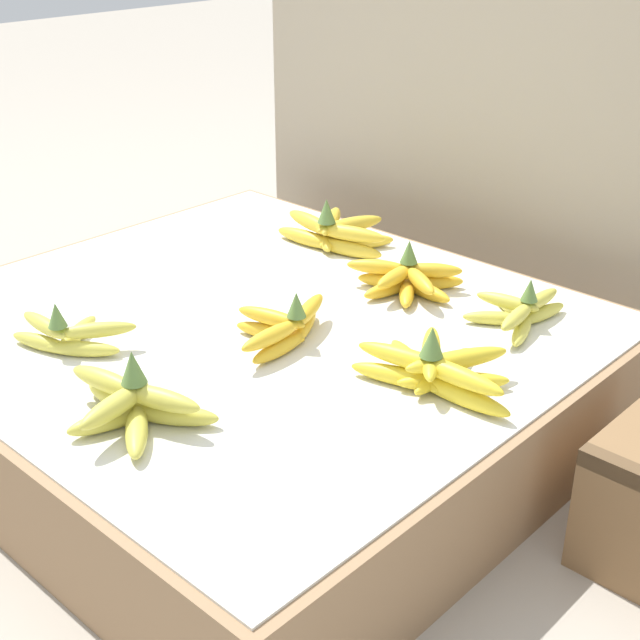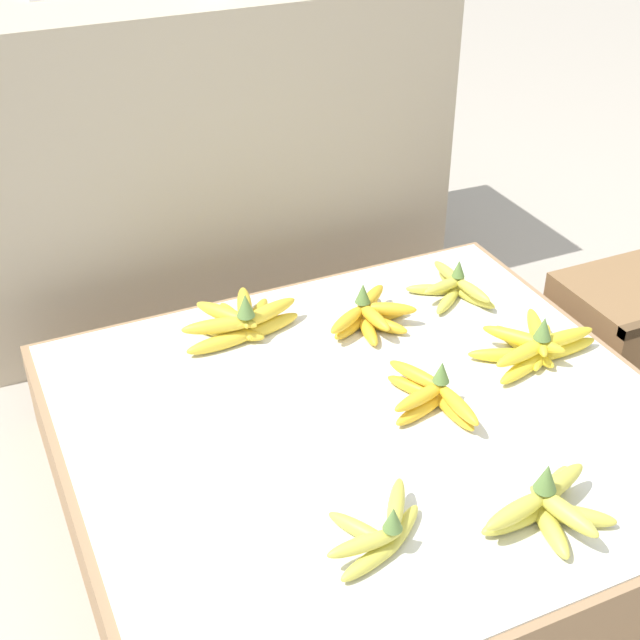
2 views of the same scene
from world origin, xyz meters
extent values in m
plane|color=#A89E8E|center=(0.00, 0.00, 0.00)|extent=(10.00, 10.00, 0.00)
cube|color=#997551|center=(0.00, 0.00, 0.10)|extent=(1.07, 0.98, 0.19)
cube|color=silver|center=(0.00, 0.00, 0.19)|extent=(1.04, 0.95, 0.00)
cube|color=tan|center=(-0.03, 0.89, 0.38)|extent=(1.14, 0.49, 0.76)
cube|color=olive|center=(0.75, 0.16, 0.10)|extent=(0.29, 0.27, 0.19)
ellipsoid|color=gold|center=(-0.09, -0.27, 0.21)|extent=(0.11, 0.09, 0.02)
ellipsoid|color=gold|center=(-0.14, -0.25, 0.21)|extent=(0.08, 0.12, 0.02)
ellipsoid|color=gold|center=(-0.16, -0.30, 0.21)|extent=(0.12, 0.06, 0.02)
ellipsoid|color=gold|center=(-0.09, -0.24, 0.23)|extent=(0.09, 0.11, 0.02)
ellipsoid|color=gold|center=(-0.16, -0.29, 0.23)|extent=(0.12, 0.03, 0.02)
cone|color=#5B7F3D|center=(-0.12, -0.29, 0.27)|extent=(0.03, 0.03, 0.04)
ellipsoid|color=gold|center=(0.08, -0.32, 0.21)|extent=(0.13, 0.03, 0.03)
ellipsoid|color=gold|center=(0.12, -0.36, 0.21)|extent=(0.06, 0.13, 0.03)
ellipsoid|color=gold|center=(0.16, -0.35, 0.21)|extent=(0.12, 0.10, 0.03)
ellipsoid|color=gold|center=(0.17, -0.30, 0.21)|extent=(0.13, 0.10, 0.03)
ellipsoid|color=gold|center=(0.07, -0.33, 0.24)|extent=(0.13, 0.05, 0.03)
ellipsoid|color=gold|center=(0.13, -0.36, 0.24)|extent=(0.06, 0.13, 0.03)
ellipsoid|color=gold|center=(0.16, -0.31, 0.24)|extent=(0.13, 0.07, 0.03)
cone|color=#5B7F3D|center=(0.12, -0.32, 0.28)|extent=(0.04, 0.04, 0.05)
ellipsoid|color=gold|center=(0.10, 0.02, 0.21)|extent=(0.08, 0.12, 0.03)
ellipsoid|color=gold|center=(0.08, -0.03, 0.21)|extent=(0.13, 0.06, 0.03)
ellipsoid|color=gold|center=(0.13, -0.06, 0.21)|extent=(0.03, 0.13, 0.03)
ellipsoid|color=gold|center=(0.11, 0.03, 0.23)|extent=(0.07, 0.12, 0.03)
ellipsoid|color=gold|center=(0.08, -0.03, 0.23)|extent=(0.13, 0.05, 0.03)
ellipsoid|color=gold|center=(0.13, -0.07, 0.23)|extent=(0.03, 0.13, 0.03)
cone|color=#5B7F3D|center=(0.13, -0.02, 0.27)|extent=(0.03, 0.03, 0.04)
ellipsoid|color=yellow|center=(0.42, 0.02, 0.21)|extent=(0.17, 0.03, 0.03)
ellipsoid|color=yellow|center=(0.39, 0.04, 0.21)|extent=(0.14, 0.14, 0.03)
ellipsoid|color=yellow|center=(0.36, 0.06, 0.21)|extent=(0.05, 0.17, 0.03)
ellipsoid|color=yellow|center=(0.32, 0.04, 0.21)|extent=(0.16, 0.10, 0.03)
ellipsoid|color=yellow|center=(0.33, 0.00, 0.21)|extent=(0.17, 0.08, 0.03)
ellipsoid|color=yellow|center=(0.41, 0.01, 0.24)|extent=(0.17, 0.03, 0.03)
ellipsoid|color=yellow|center=(0.39, 0.05, 0.24)|extent=(0.10, 0.16, 0.03)
ellipsoid|color=yellow|center=(0.35, 0.04, 0.24)|extent=(0.12, 0.15, 0.03)
ellipsoid|color=yellow|center=(0.33, 0.01, 0.24)|extent=(0.17, 0.06, 0.03)
cone|color=#5B7F3D|center=(0.37, 0.01, 0.28)|extent=(0.03, 0.03, 0.05)
ellipsoid|color=gold|center=(-0.07, 0.33, 0.21)|extent=(0.15, 0.06, 0.03)
ellipsoid|color=gold|center=(-0.08, 0.37, 0.21)|extent=(0.12, 0.14, 0.03)
ellipsoid|color=gold|center=(-0.12, 0.37, 0.21)|extent=(0.04, 0.15, 0.03)
ellipsoid|color=gold|center=(-0.15, 0.34, 0.21)|extent=(0.13, 0.12, 0.03)
ellipsoid|color=gold|center=(-0.17, 0.31, 0.21)|extent=(0.15, 0.04, 0.03)
ellipsoid|color=gold|center=(-0.07, 0.33, 0.24)|extent=(0.15, 0.08, 0.03)
ellipsoid|color=gold|center=(-0.10, 0.37, 0.24)|extent=(0.07, 0.15, 0.03)
ellipsoid|color=gold|center=(-0.14, 0.36, 0.24)|extent=(0.11, 0.14, 0.03)
ellipsoid|color=gold|center=(-0.17, 0.33, 0.24)|extent=(0.15, 0.06, 0.03)
cone|color=#5B7F3D|center=(-0.12, 0.32, 0.28)|extent=(0.04, 0.04, 0.05)
ellipsoid|color=gold|center=(0.09, 0.26, 0.21)|extent=(0.11, 0.08, 0.03)
ellipsoid|color=gold|center=(0.11, 0.23, 0.21)|extent=(0.05, 0.12, 0.03)
ellipsoid|color=gold|center=(0.15, 0.24, 0.21)|extent=(0.09, 0.11, 0.03)
ellipsoid|color=gold|center=(0.17, 0.27, 0.21)|extent=(0.11, 0.04, 0.03)
ellipsoid|color=gold|center=(0.15, 0.31, 0.21)|extent=(0.10, 0.10, 0.03)
ellipsoid|color=gold|center=(0.07, 0.25, 0.24)|extent=(0.11, 0.08, 0.03)
ellipsoid|color=gold|center=(0.12, 0.24, 0.24)|extent=(0.04, 0.11, 0.03)
ellipsoid|color=gold|center=(0.17, 0.25, 0.24)|extent=(0.11, 0.08, 0.03)
ellipsoid|color=gold|center=(0.15, 0.30, 0.24)|extent=(0.10, 0.09, 0.03)
cone|color=#5B7F3D|center=(0.12, 0.28, 0.27)|extent=(0.03, 0.03, 0.04)
ellipsoid|color=gold|center=(0.36, 0.33, 0.21)|extent=(0.04, 0.11, 0.02)
ellipsoid|color=gold|center=(0.31, 0.32, 0.21)|extent=(0.11, 0.07, 0.02)
ellipsoid|color=gold|center=(0.32, 0.27, 0.21)|extent=(0.10, 0.09, 0.02)
ellipsoid|color=gold|center=(0.37, 0.25, 0.21)|extent=(0.06, 0.11, 0.02)
ellipsoid|color=gold|center=(0.36, 0.33, 0.23)|extent=(0.03, 0.11, 0.02)
ellipsoid|color=gold|center=(0.32, 0.29, 0.23)|extent=(0.11, 0.04, 0.02)
ellipsoid|color=gold|center=(0.36, 0.25, 0.23)|extent=(0.04, 0.11, 0.02)
cone|color=#5B7F3D|center=(0.36, 0.29, 0.26)|extent=(0.03, 0.03, 0.04)
camera|label=1|loc=(1.02, -0.91, 0.86)|focal=50.00mm
camera|label=2|loc=(-0.59, -1.08, 1.20)|focal=50.00mm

